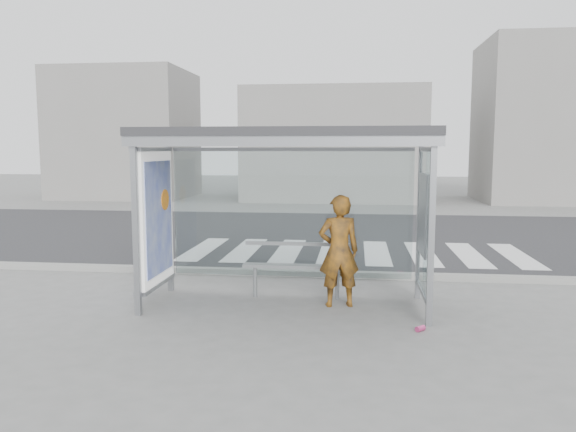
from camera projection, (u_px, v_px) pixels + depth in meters
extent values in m
plane|color=slate|center=(286.00, 306.00, 8.35)|extent=(80.00, 80.00, 0.00)
cube|color=#262628|center=(318.00, 235.00, 15.25)|extent=(30.00, 10.00, 0.01)
cube|color=gray|center=(299.00, 273.00, 10.27)|extent=(30.00, 0.18, 0.12)
cube|color=silver|center=(204.00, 249.00, 13.09)|extent=(0.55, 3.00, 0.00)
cube|color=silver|center=(246.00, 250.00, 12.97)|extent=(0.55, 3.00, 0.00)
cube|color=silver|center=(288.00, 251.00, 12.85)|extent=(0.55, 3.00, 0.00)
cube|color=silver|center=(332.00, 252.00, 12.73)|extent=(0.55, 3.00, 0.00)
cube|color=silver|center=(377.00, 253.00, 12.61)|extent=(0.55, 3.00, 0.00)
cube|color=silver|center=(422.00, 254.00, 12.49)|extent=(0.55, 3.00, 0.00)
cube|color=silver|center=(468.00, 255.00, 12.37)|extent=(0.55, 3.00, 0.00)
cube|color=silver|center=(515.00, 256.00, 12.25)|extent=(0.55, 3.00, 0.00)
cube|color=gray|center=(136.00, 227.00, 7.76)|extent=(0.08, 0.08, 2.50)
cube|color=gray|center=(431.00, 232.00, 7.28)|extent=(0.08, 0.08, 2.50)
cube|color=gray|center=(169.00, 215.00, 9.14)|extent=(0.08, 0.08, 2.50)
cube|color=gray|center=(420.00, 219.00, 8.65)|extent=(0.08, 0.08, 2.50)
cube|color=#2D2D30|center=(285.00, 133.00, 8.05)|extent=(4.25, 1.65, 0.12)
cube|color=gray|center=(278.00, 139.00, 7.31)|extent=(4.25, 0.06, 0.18)
cube|color=white|center=(291.00, 214.00, 8.89)|extent=(3.80, 0.02, 2.00)
cube|color=white|center=(154.00, 218.00, 8.44)|extent=(0.15, 1.25, 2.00)
cube|color=blue|center=(159.00, 218.00, 8.43)|extent=(0.01, 1.10, 1.70)
cylinder|color=orange|center=(165.00, 200.00, 8.64)|extent=(0.02, 0.32, 0.32)
cube|color=white|center=(425.00, 222.00, 7.96)|extent=(0.03, 1.25, 2.00)
cube|color=beige|center=(423.00, 214.00, 8.00)|extent=(0.03, 0.86, 1.16)
cube|color=gray|center=(126.00, 135.00, 26.94)|extent=(6.00, 5.00, 6.00)
cube|color=gray|center=(334.00, 145.00, 25.79)|extent=(8.00, 5.00, 5.00)
cube|color=gray|center=(540.00, 122.00, 24.60)|extent=(5.00, 5.00, 7.00)
imported|color=red|center=(339.00, 251.00, 8.27)|extent=(0.68, 0.52, 1.66)
cube|color=gray|center=(296.00, 266.00, 8.74)|extent=(1.66, 0.20, 0.05)
cylinder|color=gray|center=(255.00, 282.00, 8.85)|extent=(0.06, 0.06, 0.48)
cylinder|color=gray|center=(337.00, 284.00, 8.70)|extent=(0.06, 0.06, 0.48)
cube|color=gray|center=(297.00, 244.00, 8.89)|extent=(1.66, 0.04, 0.06)
cylinder|color=#F0468F|center=(420.00, 329.00, 7.20)|extent=(0.15, 0.15, 0.07)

